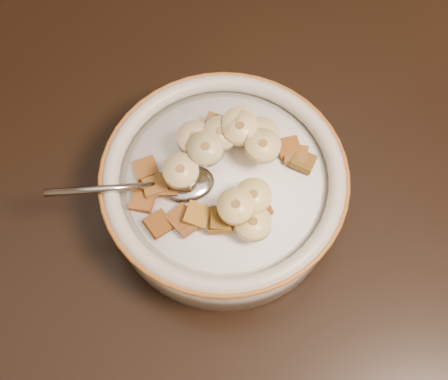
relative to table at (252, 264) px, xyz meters
name	(u,v)px	position (x,y,z in m)	size (l,w,h in m)	color
table	(252,264)	(0.00, 0.00, 0.00)	(1.40, 0.90, 0.04)	black
cereal_bowl	(224,192)	(0.00, 0.06, 0.05)	(0.21, 0.21, 0.05)	#AFACA3
milk	(224,180)	(0.00, 0.06, 0.07)	(0.18, 0.18, 0.00)	white
spoon	(186,183)	(-0.03, 0.07, 0.08)	(0.04, 0.05, 0.01)	gray
cereal_square_0	(167,185)	(-0.05, 0.07, 0.08)	(0.02, 0.02, 0.01)	brown
cereal_square_1	(146,169)	(-0.06, 0.10, 0.08)	(0.02, 0.02, 0.01)	brown
cereal_square_2	(197,215)	(-0.04, 0.04, 0.08)	(0.02, 0.02, 0.01)	#91601C
cereal_square_3	(245,133)	(0.04, 0.09, 0.08)	(0.02, 0.02, 0.01)	brown
cereal_square_4	(181,179)	(-0.03, 0.07, 0.08)	(0.02, 0.02, 0.01)	brown
cereal_square_5	(181,218)	(-0.05, 0.04, 0.08)	(0.02, 0.02, 0.01)	brown
cereal_square_6	(243,202)	(0.00, 0.03, 0.09)	(0.02, 0.02, 0.01)	#986027
cereal_square_7	(187,222)	(-0.05, 0.04, 0.08)	(0.02, 0.02, 0.01)	brown
cereal_square_8	(238,125)	(0.04, 0.10, 0.08)	(0.02, 0.02, 0.01)	brown
cereal_square_9	(155,186)	(-0.06, 0.08, 0.08)	(0.02, 0.02, 0.01)	#905B22
cereal_square_10	(258,207)	(0.01, 0.02, 0.08)	(0.02, 0.02, 0.01)	brown
cereal_square_11	(243,132)	(0.04, 0.09, 0.08)	(0.02, 0.02, 0.01)	olive
cereal_square_12	(221,222)	(-0.02, 0.02, 0.08)	(0.02, 0.02, 0.01)	brown
cereal_square_13	(222,219)	(-0.02, 0.02, 0.09)	(0.02, 0.02, 0.01)	brown
cereal_square_14	(303,161)	(0.07, 0.04, 0.08)	(0.02, 0.02, 0.01)	brown
cereal_square_15	(158,224)	(-0.07, 0.05, 0.08)	(0.02, 0.02, 0.01)	brown
cereal_square_16	(215,125)	(0.02, 0.11, 0.08)	(0.02, 0.02, 0.01)	brown
cereal_square_17	(143,201)	(-0.07, 0.07, 0.08)	(0.02, 0.02, 0.01)	brown
cereal_square_18	(296,155)	(0.07, 0.05, 0.08)	(0.02, 0.02, 0.01)	olive
cereal_square_19	(289,147)	(0.07, 0.06, 0.08)	(0.02, 0.02, 0.01)	brown
banana_slice_0	(239,128)	(0.03, 0.09, 0.09)	(0.03, 0.03, 0.01)	beige
banana_slice_1	(206,149)	(-0.01, 0.08, 0.10)	(0.03, 0.03, 0.01)	#D3C187
banana_slice_2	(236,206)	(-0.01, 0.02, 0.10)	(0.03, 0.03, 0.01)	#FEE37B
banana_slice_3	(220,134)	(0.01, 0.09, 0.10)	(0.03, 0.03, 0.01)	tan
banana_slice_4	(194,138)	(-0.01, 0.10, 0.10)	(0.03, 0.03, 0.01)	beige
banana_slice_5	(240,128)	(0.03, 0.09, 0.10)	(0.03, 0.03, 0.01)	#E3C37E
banana_slice_6	(253,196)	(0.01, 0.02, 0.10)	(0.03, 0.03, 0.01)	#DDCC6F
banana_slice_7	(181,171)	(-0.03, 0.07, 0.10)	(0.03, 0.03, 0.01)	beige
banana_slice_8	(263,146)	(0.04, 0.06, 0.10)	(0.03, 0.03, 0.01)	#D0BC89
banana_slice_9	(253,223)	(0.00, 0.01, 0.09)	(0.03, 0.03, 0.01)	#E7CC8B
banana_slice_10	(261,134)	(0.04, 0.07, 0.10)	(0.03, 0.03, 0.01)	#E7C887
banana_slice_11	(239,124)	(0.03, 0.09, 0.10)	(0.03, 0.03, 0.01)	#F0E398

